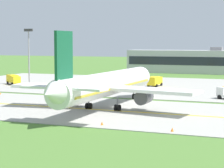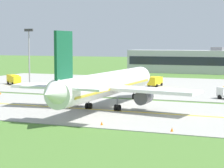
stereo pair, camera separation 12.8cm
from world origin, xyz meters
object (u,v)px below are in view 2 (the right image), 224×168
(airplane_lead, at_px, (106,85))
(apron_light_mast, at_px, (29,49))
(service_truck_baggage, at_px, (14,79))
(service_truck_pushback, at_px, (155,81))

(airplane_lead, xyz_separation_m, apron_light_mast, (-34.44, 30.58, 5.19))
(airplane_lead, bearing_deg, apron_light_mast, 138.39)
(apron_light_mast, bearing_deg, airplane_lead, -41.61)
(apron_light_mast, bearing_deg, service_truck_baggage, -161.28)
(service_truck_baggage, bearing_deg, apron_light_mast, 18.72)
(airplane_lead, height_order, service_truck_pushback, airplane_lead)
(service_truck_pushback, bearing_deg, apron_light_mast, -166.76)
(airplane_lead, bearing_deg, service_truck_baggage, 142.75)
(service_truck_baggage, xyz_separation_m, service_truck_pushback, (36.01, 8.89, 0.00))
(airplane_lead, xyz_separation_m, service_truck_pushback, (-2.43, 38.11, -2.60))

